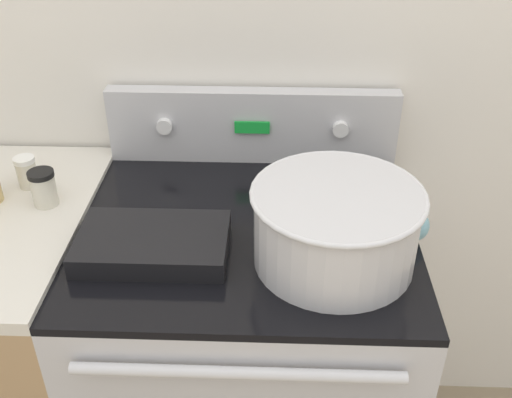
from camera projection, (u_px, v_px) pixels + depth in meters
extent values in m
cube|color=silver|center=(253.00, 31.00, 1.49)|extent=(8.00, 0.05, 2.50)
cube|color=#BCBCC1|center=(248.00, 369.00, 1.60)|extent=(0.75, 0.68, 0.90)
cube|color=black|center=(247.00, 228.00, 1.35)|extent=(0.75, 0.68, 0.02)
cylinder|color=silver|center=(237.00, 373.00, 1.09)|extent=(0.62, 0.02, 0.02)
cube|color=#BCBCC1|center=(253.00, 125.00, 1.56)|extent=(0.75, 0.05, 0.20)
cylinder|color=white|center=(164.00, 126.00, 1.53)|extent=(0.04, 0.02, 0.04)
cylinder|color=white|center=(340.00, 129.00, 1.52)|extent=(0.04, 0.02, 0.04)
cube|color=green|center=(252.00, 127.00, 1.53)|extent=(0.09, 0.01, 0.03)
cube|color=tan|center=(26.00, 362.00, 1.62)|extent=(0.46, 0.68, 0.90)
cylinder|color=silver|center=(335.00, 227.00, 1.20)|extent=(0.33, 0.33, 0.17)
torus|color=silver|center=(338.00, 194.00, 1.16)|extent=(0.35, 0.35, 0.01)
cylinder|color=beige|center=(338.00, 200.00, 1.16)|extent=(0.30, 0.30, 0.02)
cube|color=black|center=(153.00, 243.00, 1.25)|extent=(0.31, 0.20, 0.05)
cube|color=tan|center=(153.00, 239.00, 1.25)|extent=(0.28, 0.17, 0.03)
cylinder|color=#7AB2C6|center=(402.00, 205.00, 1.41)|extent=(0.01, 0.24, 0.01)
sphere|color=#7AB2C6|center=(413.00, 225.00, 1.29)|extent=(0.07, 0.07, 0.07)
cylinder|color=beige|center=(44.00, 190.00, 1.38)|extent=(0.06, 0.06, 0.07)
cylinder|color=black|center=(40.00, 174.00, 1.36)|extent=(0.06, 0.06, 0.01)
cylinder|color=beige|center=(27.00, 174.00, 1.45)|extent=(0.05, 0.05, 0.07)
cylinder|color=white|center=(24.00, 160.00, 1.43)|extent=(0.05, 0.05, 0.01)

